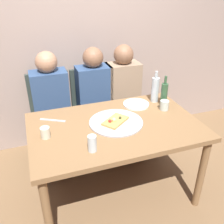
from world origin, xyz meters
name	(u,v)px	position (x,y,z in m)	size (l,w,h in m)	color
ground_plane	(115,191)	(0.00, 0.00, 0.00)	(8.00, 8.00, 0.00)	brown
back_wall	(81,28)	(0.00, 1.08, 1.30)	(6.00, 0.10, 2.60)	gray
dining_table	(115,133)	(0.00, 0.00, 0.65)	(1.37, 0.88, 0.73)	olive
pizza_tray	(116,122)	(0.02, 0.03, 0.74)	(0.44, 0.44, 0.01)	#ADADB2
pizza_slice_last	(115,121)	(0.01, 0.02, 0.75)	(0.25, 0.24, 0.05)	tan
wine_bottle	(164,94)	(0.55, 0.19, 0.84)	(0.06, 0.06, 0.28)	#2D5133
beer_bottle	(155,89)	(0.50, 0.29, 0.85)	(0.07, 0.07, 0.30)	#B2BCC1
tumbler_near	(164,105)	(0.50, 0.10, 0.77)	(0.08, 0.08, 0.09)	#B7C6BC
tumbler_far	(92,143)	(-0.26, -0.27, 0.79)	(0.06, 0.06, 0.12)	silver
wine_glass	(45,133)	(-0.55, 0.00, 0.77)	(0.07, 0.07, 0.08)	beige
plate_stack	(136,104)	(0.30, 0.27, 0.74)	(0.24, 0.24, 0.02)	white
table_knife	(53,120)	(-0.47, 0.23, 0.73)	(0.22, 0.02, 0.01)	#B7B7BC
chair_left	(52,110)	(-0.42, 0.84, 0.51)	(0.44, 0.44, 0.90)	#2D3833
chair_middle	(93,104)	(0.04, 0.84, 0.51)	(0.44, 0.44, 0.90)	#2D3833
chair_right	(121,100)	(0.37, 0.84, 0.51)	(0.44, 0.44, 0.90)	#2D3833
guest_in_sweater	(53,106)	(-0.42, 0.69, 0.64)	(0.36, 0.56, 1.17)	navy
guest_in_beanie	(97,99)	(0.04, 0.69, 0.64)	(0.36, 0.56, 1.17)	navy
guest_by_wall	(126,95)	(0.37, 0.69, 0.64)	(0.36, 0.56, 1.17)	#937A60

